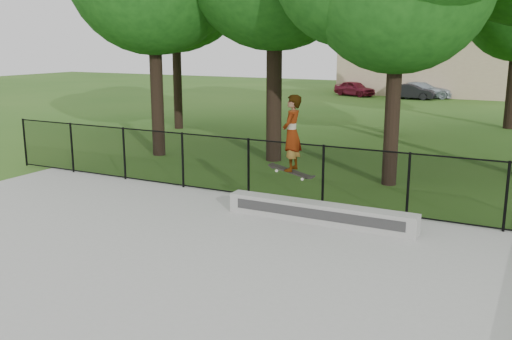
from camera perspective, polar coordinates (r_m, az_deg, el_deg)
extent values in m
plane|color=#2A5919|center=(10.05, -17.10, -10.80)|extent=(100.00, 100.00, 0.00)
cube|color=#A3A29D|center=(10.03, -17.11, -10.65)|extent=(14.00, 12.00, 0.06)
cube|color=#A8A8A3|center=(12.48, 6.35, -4.28)|extent=(4.26, 0.40, 0.44)
imported|color=maroon|center=(42.68, 9.82, 8.04)|extent=(3.42, 2.43, 1.09)
imported|color=black|center=(41.07, 15.28, 7.57)|extent=(2.86, 1.10, 1.04)
imported|color=#A4B1BA|center=(41.95, 16.35, 7.67)|extent=(3.92, 2.67, 1.14)
cube|color=black|center=(12.22, 3.55, -0.14)|extent=(0.83, 0.23, 0.20)
imported|color=#B4B9ED|center=(12.06, 3.60, 3.71)|extent=(0.44, 0.62, 1.62)
cylinder|color=black|center=(19.39, -22.12, 2.59)|extent=(0.06, 0.06, 1.50)
cylinder|color=black|center=(17.94, -17.93, 2.15)|extent=(0.06, 0.06, 1.50)
cylinder|color=black|center=(16.59, -13.04, 1.62)|extent=(0.06, 0.06, 1.50)
cylinder|color=black|center=(15.39, -7.34, 1.00)|extent=(0.06, 0.06, 1.50)
cylinder|color=black|center=(14.36, -0.76, 0.26)|extent=(0.06, 0.06, 1.50)
cylinder|color=black|center=(13.56, 6.72, -0.59)|extent=(0.06, 0.06, 1.50)
cylinder|color=black|center=(13.02, 14.98, -1.51)|extent=(0.06, 0.06, 1.50)
cylinder|color=black|center=(12.77, 23.76, -2.45)|extent=(0.06, 0.06, 1.50)
cylinder|color=black|center=(14.23, -0.77, 3.09)|extent=(16.00, 0.04, 0.04)
cylinder|color=black|center=(14.53, -0.75, -2.44)|extent=(16.00, 0.04, 0.04)
cube|color=black|center=(14.36, -0.76, 0.26)|extent=(16.00, 0.01, 1.50)
cylinder|color=black|center=(20.10, -9.89, 8.11)|extent=(0.44, 0.44, 4.71)
cylinder|color=black|center=(18.86, 1.82, 8.32)|extent=(0.44, 0.44, 4.93)
cylinder|color=black|center=(16.03, 13.49, 5.84)|extent=(0.44, 0.44, 4.17)
cylinder|color=black|center=(26.30, -7.87, 9.19)|extent=(0.44, 0.44, 4.67)
cylinder|color=black|center=(25.25, 13.51, 9.55)|extent=(0.44, 0.44, 5.32)
cube|color=#CAB08E|center=(45.33, 16.64, 9.81)|extent=(12.00, 6.00, 4.00)
cube|color=#3F3833|center=(45.29, 16.81, 12.52)|extent=(12.40, 6.40, 0.30)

